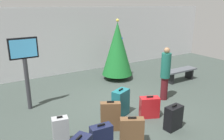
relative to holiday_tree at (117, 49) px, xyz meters
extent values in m
plane|color=#38423D|center=(-1.33, -2.35, -1.25)|extent=(16.00, 16.00, 0.00)
cube|color=silver|center=(-1.33, 1.88, 0.17)|extent=(16.00, 0.20, 2.84)
cylinder|color=#4C3319|center=(0.00, 0.00, -1.15)|extent=(0.12, 0.12, 0.20)
cone|color=#196628|center=(0.00, 0.00, 0.00)|extent=(1.22, 1.22, 2.10)
sphere|color=#F2D84C|center=(0.00, 0.00, 1.11)|extent=(0.12, 0.12, 0.12)
sphere|color=blue|center=(0.14, -0.11, 0.42)|extent=(0.08, 0.08, 0.08)
sphere|color=yellow|center=(0.09, 0.02, 0.73)|extent=(0.08, 0.08, 0.08)
sphere|color=silver|center=(0.23, 0.05, 0.18)|extent=(0.08, 0.08, 0.08)
cylinder|color=#333338|center=(-3.65, -0.96, -0.49)|extent=(0.12, 0.12, 1.51)
cube|color=black|center=(-3.65, -0.96, 0.55)|extent=(0.77, 0.10, 0.58)
cube|color=#4CB2F2|center=(-3.65, -1.00, 0.55)|extent=(0.69, 0.03, 0.49)
cube|color=#4C5159|center=(1.99, -1.53, -0.80)|extent=(1.46, 0.44, 0.06)
cube|color=black|center=(1.44, -1.53, -1.04)|extent=(0.08, 0.35, 0.42)
cube|color=black|center=(2.53, -1.53, -1.04)|extent=(0.08, 0.35, 0.42)
cylinder|color=#4C1419|center=(0.19, -2.50, -0.88)|extent=(0.22, 0.22, 0.73)
cylinder|color=#19594C|center=(0.19, -2.50, -0.12)|extent=(0.42, 0.42, 0.78)
sphere|color=#8C6647|center=(0.19, -2.50, 0.36)|extent=(0.18, 0.18, 0.18)
cube|color=#19606B|center=(-1.59, -2.68, -0.88)|extent=(0.55, 0.44, 0.74)
cube|color=black|center=(-1.59, -2.68, -0.49)|extent=(0.17, 0.09, 0.04)
cube|color=#141938|center=(-2.84, -3.86, -0.92)|extent=(0.46, 0.25, 0.65)
cube|color=black|center=(-2.84, -3.86, -0.58)|extent=(0.16, 0.04, 0.04)
cube|color=black|center=(-0.88, -3.93, -0.95)|extent=(0.47, 0.29, 0.60)
cube|color=black|center=(-0.88, -3.93, -0.63)|extent=(0.16, 0.05, 0.04)
cube|color=brown|center=(-2.21, -3.17, -0.89)|extent=(0.50, 0.38, 0.72)
cube|color=black|center=(-2.21, -3.17, -0.50)|extent=(0.16, 0.11, 0.04)
cube|color=#9EA0A5|center=(-3.44, -3.15, -0.92)|extent=(0.37, 0.27, 0.66)
cube|color=black|center=(-3.44, -3.15, -0.57)|extent=(0.12, 0.05, 0.04)
cube|color=brown|center=(-2.11, -3.90, -0.94)|extent=(0.54, 0.41, 0.62)
cube|color=black|center=(-2.11, -3.90, -0.61)|extent=(0.17, 0.11, 0.04)
cube|color=#B2191E|center=(-0.98, -3.16, -0.96)|extent=(0.57, 0.44, 0.57)
cube|color=black|center=(-0.98, -3.16, -0.66)|extent=(0.18, 0.10, 0.04)
cube|color=black|center=(-3.43, -4.15, -0.49)|extent=(0.15, 0.11, 0.04)
camera|label=1|loc=(-4.65, -7.26, 1.71)|focal=35.37mm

